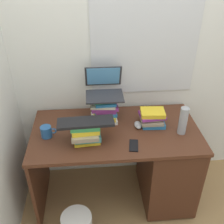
{
  "coord_description": "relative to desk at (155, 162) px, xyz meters",
  "views": [
    {
      "loc": [
        -0.18,
        -1.76,
        2.08
      ],
      "look_at": [
        -0.03,
        -0.01,
        0.96
      ],
      "focal_mm": 42.9,
      "sensor_mm": 36.0,
      "label": 1
    }
  ],
  "objects": [
    {
      "name": "book_stack_keyboard_riser",
      "position": [
        -0.59,
        -0.09,
        0.44
      ],
      "size": [
        0.23,
        0.21,
        0.16
      ],
      "color": "yellow",
      "rests_on": "desk"
    },
    {
      "name": "computer_mouse",
      "position": [
        -0.16,
        0.06,
        0.37
      ],
      "size": [
        0.06,
        0.1,
        0.04
      ],
      "primitive_type": "ellipsoid",
      "color": "#A5A8AD",
      "rests_on": "desk"
    },
    {
      "name": "mug",
      "position": [
        -0.9,
        -0.01,
        0.4
      ],
      "size": [
        0.12,
        0.09,
        0.09
      ],
      "color": "#265999",
      "rests_on": "desk"
    },
    {
      "name": "book_stack_tall",
      "position": [
        -0.43,
        0.17,
        0.47
      ],
      "size": [
        0.24,
        0.21,
        0.23
      ],
      "color": "white",
      "rests_on": "desk"
    },
    {
      "name": "laptop",
      "position": [
        -0.43,
        0.24,
        0.64
      ],
      "size": [
        0.3,
        0.31,
        0.22
      ],
      "color": "#2D2D33",
      "rests_on": "book_stack_tall"
    },
    {
      "name": "book_stack_side",
      "position": [
        -0.04,
        0.08,
        0.42
      ],
      "size": [
        0.22,
        0.19,
        0.14
      ],
      "color": "#2672B2",
      "rests_on": "desk"
    },
    {
      "name": "desk",
      "position": [
        0.0,
        0.0,
        0.0
      ],
      "size": [
        1.37,
        0.72,
        0.78
      ],
      "color": "#4C2819",
      "rests_on": "ground"
    },
    {
      "name": "ground_plane",
      "position": [
        -0.35,
        0.03,
        -0.42
      ],
      "size": [
        6.0,
        6.0,
        0.0
      ],
      "primitive_type": "plane",
      "color": "#9E7A4C"
    },
    {
      "name": "wall_back",
      "position": [
        -0.35,
        0.43,
        0.88
      ],
      "size": [
        6.0,
        0.06,
        2.6
      ],
      "color": "silver",
      "rests_on": "ground"
    },
    {
      "name": "water_bottle",
      "position": [
        0.17,
        -0.06,
        0.47
      ],
      "size": [
        0.07,
        0.07,
        0.23
      ],
      "primitive_type": "cylinder",
      "color": "#999EA5",
      "rests_on": "desk"
    },
    {
      "name": "cell_phone",
      "position": [
        -0.23,
        -0.19,
        0.36
      ],
      "size": [
        0.09,
        0.14,
        0.01
      ],
      "primitive_type": "cube",
      "rotation": [
        0.0,
        0.0,
        -0.16
      ],
      "color": "black",
      "rests_on": "desk"
    },
    {
      "name": "keyboard",
      "position": [
        -0.58,
        -0.09,
        0.53
      ],
      "size": [
        0.43,
        0.16,
        0.02
      ],
      "primitive_type": "cube",
      "rotation": [
        0.0,
        0.0,
        0.04
      ],
      "color": "black",
      "rests_on": "book_stack_keyboard_riser"
    }
  ]
}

